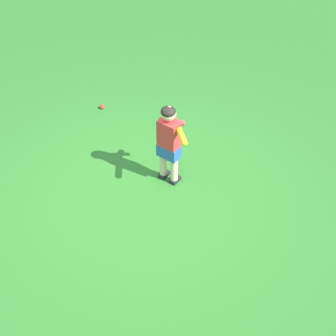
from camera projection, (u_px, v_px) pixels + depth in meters
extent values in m
plane|color=#2D7528|center=(144.00, 193.00, 4.94)|extent=(40.00, 40.00, 0.00)
cube|color=#232328|center=(164.00, 174.00, 5.16)|extent=(0.16, 0.17, 0.05)
cylinder|color=beige|center=(163.00, 164.00, 5.02)|extent=(0.09, 0.09, 0.34)
cube|color=#232328|center=(175.00, 180.00, 5.08)|extent=(0.16, 0.17, 0.05)
cylinder|color=beige|center=(174.00, 169.00, 4.95)|extent=(0.09, 0.09, 0.34)
cube|color=#2856A8|center=(169.00, 151.00, 4.82)|extent=(0.31, 0.28, 0.16)
cube|color=red|center=(169.00, 134.00, 4.66)|extent=(0.29, 0.27, 0.34)
sphere|color=beige|center=(169.00, 113.00, 4.47)|extent=(0.17, 0.17, 0.17)
ellipsoid|color=black|center=(168.00, 112.00, 4.45)|extent=(0.24, 0.24, 0.11)
sphere|color=yellow|center=(176.00, 122.00, 4.68)|extent=(0.04, 0.04, 0.04)
cylinder|color=black|center=(177.00, 126.00, 4.61)|extent=(0.05, 0.14, 0.05)
cylinder|color=yellow|center=(181.00, 135.00, 4.41)|extent=(0.13, 0.35, 0.11)
sphere|color=yellow|center=(185.00, 143.00, 4.27)|extent=(0.07, 0.07, 0.07)
cylinder|color=red|center=(172.00, 122.00, 4.67)|extent=(0.31, 0.12, 0.14)
cylinder|color=red|center=(177.00, 124.00, 4.64)|extent=(0.11, 0.31, 0.14)
sphere|color=red|center=(102.00, 107.00, 6.35)|extent=(0.07, 0.07, 0.07)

